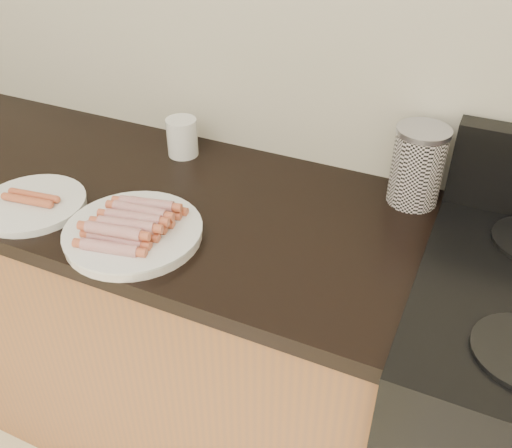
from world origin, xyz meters
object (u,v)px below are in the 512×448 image
at_px(main_plate, 134,234).
at_px(side_plate, 32,204).
at_px(canister, 418,166).
at_px(mug, 182,137).

relative_size(main_plate, side_plate, 1.20).
distance_m(canister, mug, 0.62).
relative_size(main_plate, canister, 1.57).
relative_size(side_plate, mug, 2.42).
bearing_deg(canister, main_plate, -142.38).
bearing_deg(side_plate, mug, 63.02).
height_order(side_plate, mug, mug).
bearing_deg(mug, canister, 2.56).
bearing_deg(canister, mug, -177.44).
bearing_deg(side_plate, main_plate, 0.03).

